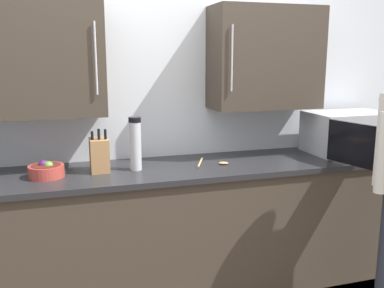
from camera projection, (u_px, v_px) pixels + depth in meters
back_wall_tiled at (155, 80)px, 2.89m from camera, size 3.86×0.44×2.87m
counter_unit at (168, 237)px, 2.80m from camera, size 3.55×0.63×0.94m
microwave_oven at (346, 133)px, 3.09m from camera, size 0.59×0.79×0.29m
fruit_bowl at (46, 170)px, 2.47m from camera, size 0.20×0.20×0.10m
wooden_spoon at (211, 163)px, 2.78m from camera, size 0.23×0.23×0.02m
knife_block at (99, 155)px, 2.59m from camera, size 0.11×0.15×0.27m
thermos_flask at (135, 144)px, 2.61m from camera, size 0.08×0.08×0.33m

